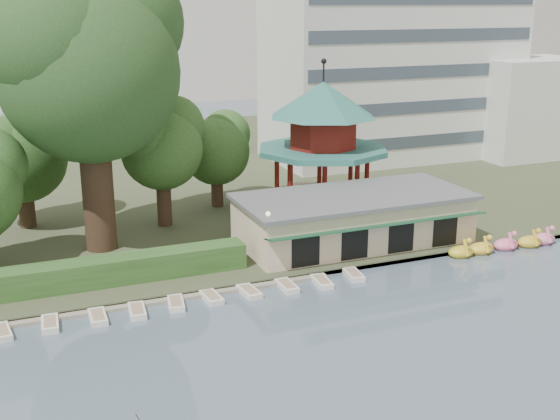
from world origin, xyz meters
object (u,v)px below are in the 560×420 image
pavilion (323,132)px  dock (81,311)px  boathouse (353,218)px  big_tree (90,57)px

pavilion → dock: bearing=-148.3°
boathouse → pavilion: bearing=78.7°
pavilion → big_tree: (-20.82, -3.78, 7.63)m
boathouse → pavilion: 11.43m
boathouse → big_tree: big_tree is taller
pavilion → boathouse: bearing=-101.3°
dock → big_tree: bearing=73.9°
dock → boathouse: (22.00, 4.77, 2.25)m
big_tree → dock: bearing=-106.1°
boathouse → pavilion: size_ratio=1.38×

